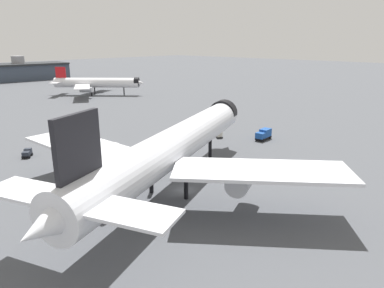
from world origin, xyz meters
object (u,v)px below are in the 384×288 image
Objects in this scene: service_truck_front at (264,134)px; baggage_cart_trailing at (219,134)px; baggage_tug_wing at (27,153)px; airliner_near_gate at (174,147)px; airliner_far_taxiway at (96,83)px.

service_truck_front is 12.72m from baggage_cart_trailing.
baggage_tug_wing is 50.88m from baggage_cart_trailing.
service_truck_front reaches higher than baggage_cart_trailing.
airliner_near_gate is 39.43m from baggage_cart_trailing.
baggage_tug_wing is at bearing 84.52° from airliner_near_gate.
airliner_far_taxiway is at bearing 43.56° from airliner_near_gate.
airliner_far_taxiway is 109.55m from service_truck_front.
service_truck_front is 1.59× the size of baggage_tug_wing.
baggage_cart_trailing is at bearing -78.93° from baggage_tug_wing.
service_truck_front is 1.94× the size of baggage_cart_trailing.
baggage_tug_wing is (-10.55, 40.13, -7.57)m from airliner_near_gate.
airliner_far_taxiway is 7.51× the size of service_truck_front.
airliner_far_taxiway is (56.47, 114.69, -2.27)m from airliner_near_gate.
baggage_cart_trailing is (45.32, -23.13, 0.00)m from baggage_tug_wing.
baggage_tug_wing is 1.22× the size of baggage_cart_trailing.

